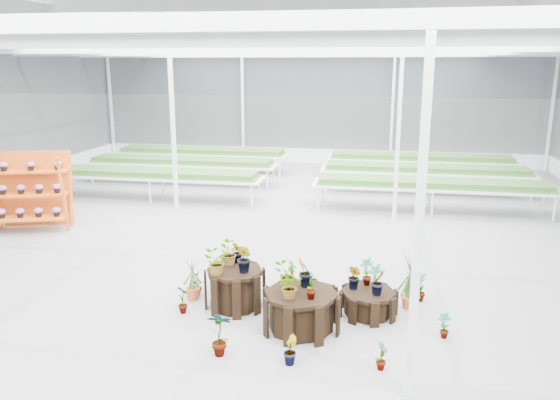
% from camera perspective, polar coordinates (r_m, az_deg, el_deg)
% --- Properties ---
extents(ground_plane, '(24.00, 24.00, 0.00)m').
position_cam_1_polar(ground_plane, '(11.13, -3.48, -6.88)').
color(ground_plane, gray).
rests_on(ground_plane, ground).
extents(greenhouse_shell, '(18.00, 24.00, 4.50)m').
position_cam_1_polar(greenhouse_shell, '(10.54, -3.66, 4.62)').
color(greenhouse_shell, white).
rests_on(greenhouse_shell, ground).
extents(steel_frame, '(18.00, 24.00, 4.50)m').
position_cam_1_polar(steel_frame, '(10.54, -3.66, 4.62)').
color(steel_frame, silver).
rests_on(steel_frame, ground).
extents(nursery_benches, '(16.00, 7.00, 0.84)m').
position_cam_1_polar(nursery_benches, '(17.83, 1.97, 2.55)').
color(nursery_benches, silver).
rests_on(nursery_benches, ground).
extents(plinth_tall, '(1.22, 1.22, 0.66)m').
position_cam_1_polar(plinth_tall, '(9.24, -4.73, -9.19)').
color(plinth_tall, black).
rests_on(plinth_tall, ground).
extents(plinth_mid, '(1.35, 1.35, 0.61)m').
position_cam_1_polar(plinth_mid, '(8.49, 2.22, -11.51)').
color(plinth_mid, black).
rests_on(plinth_mid, ground).
extents(plinth_low, '(1.11, 1.11, 0.41)m').
position_cam_1_polar(plinth_low, '(9.11, 9.20, -10.56)').
color(plinth_low, black).
rests_on(plinth_low, ground).
extents(shelf_rack, '(1.98, 1.43, 1.89)m').
position_cam_1_polar(shelf_rack, '(14.55, -24.57, 0.75)').
color(shelf_rack, '#C24F13').
rests_on(shelf_rack, ground).
extents(nursery_plants, '(4.46, 3.02, 1.16)m').
position_cam_1_polar(nursery_plants, '(9.10, 0.48, -8.21)').
color(nursery_plants, '#305423').
rests_on(nursery_plants, ground).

